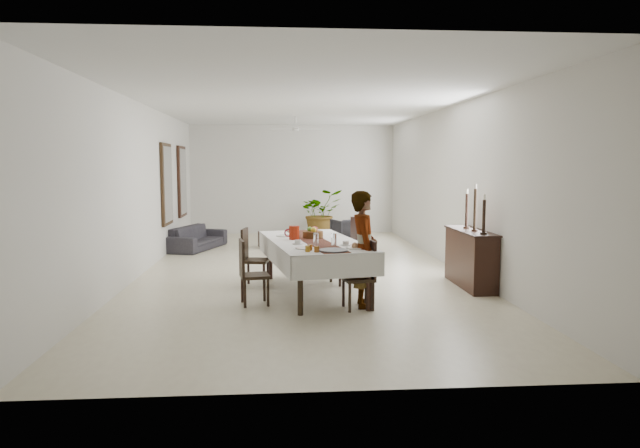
{
  "coord_description": "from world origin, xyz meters",
  "views": [
    {
      "loc": [
        -0.45,
        -10.96,
        2.05
      ],
      "look_at": [
        0.26,
        -1.44,
        1.05
      ],
      "focal_mm": 32.0,
      "sensor_mm": 36.0,
      "label": 1
    }
  ],
  "objects_px": {
    "red_pitcher": "(294,233)",
    "sideboard_body": "(470,259)",
    "dining_table_top": "(314,243)",
    "sofa": "(197,238)",
    "woman": "(364,249)"
  },
  "relations": [
    {
      "from": "dining_table_top",
      "to": "red_pitcher",
      "type": "bearing_deg",
      "value": 149.04
    },
    {
      "from": "red_pitcher",
      "to": "sofa",
      "type": "relative_size",
      "value": 0.12
    },
    {
      "from": "red_pitcher",
      "to": "woman",
      "type": "distance_m",
      "value": 1.41
    },
    {
      "from": "dining_table_top",
      "to": "red_pitcher",
      "type": "relative_size",
      "value": 12.0
    },
    {
      "from": "red_pitcher",
      "to": "sideboard_body",
      "type": "relative_size",
      "value": 0.15
    },
    {
      "from": "dining_table_top",
      "to": "woman",
      "type": "distance_m",
      "value": 1.12
    },
    {
      "from": "sofa",
      "to": "dining_table_top",
      "type": "bearing_deg",
      "value": -134.36
    },
    {
      "from": "dining_table_top",
      "to": "red_pitcher",
      "type": "xyz_separation_m",
      "value": [
        -0.3,
        0.12,
        0.15
      ]
    },
    {
      "from": "red_pitcher",
      "to": "sideboard_body",
      "type": "height_order",
      "value": "red_pitcher"
    },
    {
      "from": "woman",
      "to": "sofa",
      "type": "relative_size",
      "value": 0.88
    },
    {
      "from": "sideboard_body",
      "to": "sofa",
      "type": "xyz_separation_m",
      "value": [
        -5.19,
        4.65,
        -0.18
      ]
    },
    {
      "from": "sideboard_body",
      "to": "sofa",
      "type": "bearing_deg",
      "value": 138.13
    },
    {
      "from": "dining_table_top",
      "to": "sofa",
      "type": "xyz_separation_m",
      "value": [
        -2.52,
        4.95,
        -0.53
      ]
    },
    {
      "from": "dining_table_top",
      "to": "sideboard_body",
      "type": "bearing_deg",
      "value": -3.3
    },
    {
      "from": "woman",
      "to": "sofa",
      "type": "xyz_separation_m",
      "value": [
        -3.18,
        5.86,
        -0.56
      ]
    }
  ]
}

